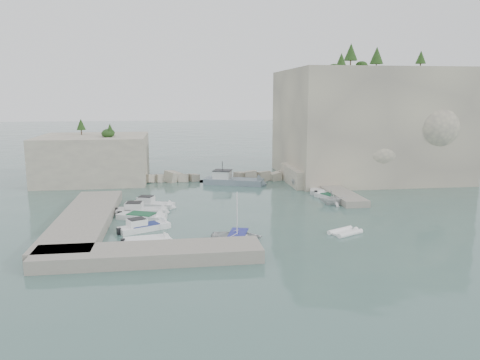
{
  "coord_description": "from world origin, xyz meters",
  "views": [
    {
      "loc": [
        -7.96,
        -48.9,
        13.09
      ],
      "look_at": [
        0.0,
        6.0,
        3.0
      ],
      "focal_mm": 35.0,
      "sensor_mm": 36.0,
      "label": 1
    }
  ],
  "objects": [
    {
      "name": "inflatable_dinghy",
      "position": [
        8.2,
        -7.67,
        0.0
      ],
      "size": [
        3.75,
        2.99,
        0.44
      ],
      "primitive_type": null,
      "rotation": [
        0.0,
        0.0,
        0.47
      ],
      "color": "white",
      "rests_on": "ground"
    },
    {
      "name": "motorboat_a",
      "position": [
        -10.53,
        5.95,
        0.0
      ],
      "size": [
        5.91,
        3.54,
        1.4
      ],
      "primitive_type": null,
      "rotation": [
        0.0,
        0.0,
        -0.35
      ],
      "color": "silver",
      "rests_on": "ground"
    },
    {
      "name": "tender_east_b",
      "position": [
        11.9,
        7.1,
        0.0
      ],
      "size": [
        3.48,
        5.34,
        0.7
      ],
      "primitive_type": null,
      "rotation": [
        0.0,
        0.0,
        1.95
      ],
      "color": "silver",
      "rests_on": "ground"
    },
    {
      "name": "tender_east_c",
      "position": [
        11.41,
        11.8,
        0.0
      ],
      "size": [
        2.94,
        5.01,
        0.7
      ],
      "primitive_type": null,
      "rotation": [
        0.0,
        0.0,
        1.26
      ],
      "color": "silver",
      "rests_on": "ground"
    },
    {
      "name": "motorboat_b",
      "position": [
        -11.59,
        3.13,
        0.0
      ],
      "size": [
        6.18,
        2.57,
        1.4
      ],
      "primitive_type": null,
      "rotation": [
        0.0,
        0.0,
        -0.1
      ],
      "color": "silver",
      "rests_on": "ground"
    },
    {
      "name": "motorboat_e",
      "position": [
        -10.44,
        -8.06,
        0.0
      ],
      "size": [
        4.63,
        2.45,
        0.7
      ],
      "primitive_type": null,
      "rotation": [
        0.0,
        0.0,
        0.15
      ],
      "color": "white",
      "rests_on": "ground"
    },
    {
      "name": "rowboat",
      "position": [
        -2.31,
        -8.08,
        0.0
      ],
      "size": [
        5.46,
        4.57,
        0.97
      ],
      "primitive_type": "imported",
      "rotation": [
        0.0,
        0.0,
        1.28
      ],
      "color": "white",
      "rests_on": "ground"
    },
    {
      "name": "tender_east_a",
      "position": [
        11.18,
        4.35,
        0.0
      ],
      "size": [
        3.63,
        3.16,
        1.85
      ],
      "primitive_type": "imported",
      "rotation": [
        0.0,
        0.0,
        1.53
      ],
      "color": "white",
      "rests_on": "ground"
    },
    {
      "name": "quay_west",
      "position": [
        -17.0,
        -1.0,
        0.55
      ],
      "size": [
        5.0,
        24.0,
        1.1
      ],
      "primitive_type": "cube",
      "color": "#9E9689",
      "rests_on": "ground"
    },
    {
      "name": "quay_south",
      "position": [
        -10.0,
        -12.5,
        0.55
      ],
      "size": [
        18.0,
        4.0,
        1.1
      ],
      "primitive_type": "cube",
      "color": "#9E9689",
      "rests_on": "ground"
    },
    {
      "name": "breakwater",
      "position": [
        -1.0,
        22.0,
        0.7
      ],
      "size": [
        28.0,
        3.0,
        1.4
      ],
      "primitive_type": "cube",
      "color": "beige",
      "rests_on": "ground"
    },
    {
      "name": "rowboat_mast",
      "position": [
        -2.31,
        -8.08,
        2.59
      ],
      "size": [
        0.1,
        0.1,
        4.2
      ],
      "primitive_type": "cylinder",
      "color": "white",
      "rests_on": "rowboat"
    },
    {
      "name": "motorboat_d",
      "position": [
        -10.91,
        -3.68,
        0.0
      ],
      "size": [
        5.62,
        3.91,
        1.4
      ],
      "primitive_type": null,
      "rotation": [
        0.0,
        0.0,
        0.47
      ],
      "color": "white",
      "rests_on": "ground"
    },
    {
      "name": "outcrop_west",
      "position": [
        -20.0,
        25.0,
        3.5
      ],
      "size": [
        16.0,
        14.0,
        7.0
      ],
      "primitive_type": "cube",
      "color": "beige",
      "rests_on": "ground"
    },
    {
      "name": "cliff_east",
      "position": [
        23.0,
        23.0,
        8.5
      ],
      "size": [
        26.0,
        22.0,
        17.0
      ],
      "primitive_type": "cube",
      "color": "beige",
      "rests_on": "ground"
    },
    {
      "name": "motorboat_c",
      "position": [
        -11.43,
        0.69,
        0.0
      ],
      "size": [
        5.94,
        4.24,
        0.7
      ],
      "primitive_type": null,
      "rotation": [
        0.0,
        0.0,
        -0.44
      ],
      "color": "white",
      "rests_on": "ground"
    },
    {
      "name": "cliff_terrace",
      "position": [
        13.0,
        18.0,
        1.25
      ],
      "size": [
        8.0,
        10.0,
        2.5
      ],
      "primitive_type": "cube",
      "color": "beige",
      "rests_on": "ground"
    },
    {
      "name": "vegetation",
      "position": [
        17.83,
        24.4,
        17.93
      ],
      "size": [
        53.48,
        13.88,
        13.4
      ],
      "color": "#1E4219",
      "rests_on": "ground"
    },
    {
      "name": "ground",
      "position": [
        0.0,
        0.0,
        0.0
      ],
      "size": [
        400.0,
        400.0,
        0.0
      ],
      "primitive_type": "plane",
      "color": "#466963",
      "rests_on": "ground"
    },
    {
      "name": "work_boat",
      "position": [
        0.93,
        18.96,
        0.0
      ],
      "size": [
        9.95,
        6.0,
        2.2
      ],
      "primitive_type": null,
      "rotation": [
        0.0,
        0.0,
        -0.36
      ],
      "color": "slate",
      "rests_on": "ground"
    },
    {
      "name": "tender_east_d",
      "position": [
        10.75,
        14.18,
        0.0
      ],
      "size": [
        4.63,
        3.12,
        1.67
      ],
      "primitive_type": "imported",
      "rotation": [
        0.0,
        0.0,
        1.19
      ],
      "color": "silver",
      "rests_on": "ground"
    },
    {
      "name": "ledge_east",
      "position": [
        13.5,
        10.0,
        0.4
      ],
      "size": [
        3.0,
        16.0,
        0.8
      ],
      "primitive_type": "cube",
      "color": "#9E9689",
      "rests_on": "ground"
    }
  ]
}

